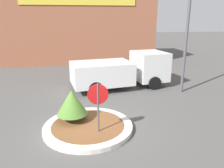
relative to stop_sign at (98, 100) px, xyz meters
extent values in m
plane|color=#514F4C|center=(-0.37, 0.55, -1.40)|extent=(120.00, 120.00, 0.00)
cylinder|color=beige|center=(-0.37, 0.55, -1.31)|extent=(3.51, 3.51, 0.18)
cylinder|color=brown|center=(-0.37, 0.55, -1.31)|extent=(2.88, 2.88, 0.18)
cylinder|color=#4C4C51|center=(0.00, 0.00, -0.39)|extent=(0.07, 0.07, 2.02)
cylinder|color=#B71414|center=(0.00, 0.00, 0.23)|extent=(0.75, 0.03, 0.75)
cylinder|color=brown|center=(-0.97, 1.06, -1.07)|extent=(0.08, 0.08, 0.29)
cone|color=#4C752D|center=(-0.97, 1.06, -0.42)|extent=(1.25, 1.25, 1.01)
cube|color=silver|center=(3.86, 6.08, -0.14)|extent=(2.25, 2.49, 1.79)
cube|color=silver|center=(0.69, 5.55, -0.38)|extent=(3.91, 2.88, 1.31)
cube|color=black|center=(4.52, 6.19, 0.18)|extent=(0.37, 1.95, 0.63)
cylinder|color=black|center=(3.51, 7.10, -0.99)|extent=(0.85, 0.39, 0.82)
cylinder|color=black|center=(3.86, 5.00, -0.99)|extent=(0.85, 0.39, 0.82)
cylinder|color=black|center=(-0.13, 6.49, -0.99)|extent=(0.85, 0.39, 0.82)
cylinder|color=black|center=(0.22, 4.38, -0.99)|extent=(0.85, 0.39, 0.82)
cube|color=#93563D|center=(-0.47, 15.88, 1.88)|extent=(14.18, 6.00, 6.55)
cube|color=gold|center=(-0.47, 12.85, 4.34)|extent=(9.93, 0.08, 0.90)
cylinder|color=#4C4C51|center=(5.34, 4.34, 2.18)|extent=(0.16, 0.16, 7.16)
camera|label=1|loc=(-0.57, -7.28, 2.81)|focal=35.00mm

